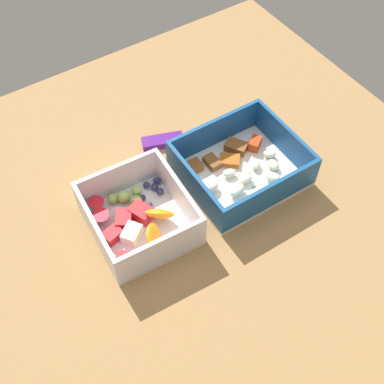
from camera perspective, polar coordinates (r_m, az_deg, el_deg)
name	(u,v)px	position (r cm, az deg, el deg)	size (l,w,h in cm)	color
table_surface	(202,206)	(78.07, 1.14, -1.60)	(80.00, 80.00, 2.00)	#9E7547
pasta_container	(240,168)	(79.37, 5.55, 2.78)	(18.22, 15.98, 6.13)	white
fruit_bowl	(137,218)	(73.44, -6.26, -2.98)	(14.82, 15.89, 6.42)	white
candy_bar	(163,141)	(84.62, -3.37, 5.83)	(7.00, 2.40, 1.20)	#51197A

